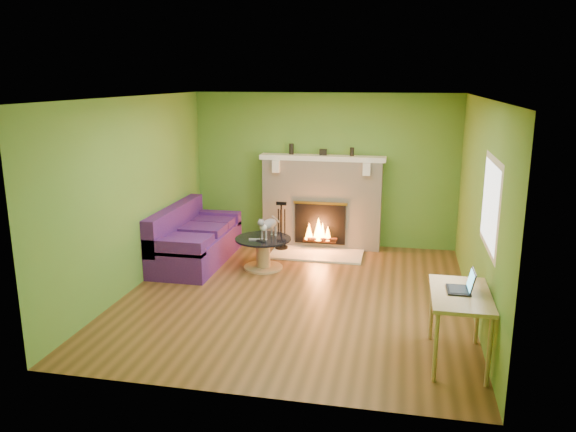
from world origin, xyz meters
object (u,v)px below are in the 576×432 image
coffee_table (263,251)px  desk (460,301)px  sofa (193,241)px  cat (269,227)px

coffee_table → desk: bearing=-42.3°
sofa → desk: (3.81, -2.50, 0.31)m
sofa → cat: (1.24, -0.05, 0.31)m
desk → cat: 3.56m
coffee_table → cat: size_ratio=1.56×
coffee_table → desk: desk is taller
sofa → desk: size_ratio=1.96×
coffee_table → desk: (2.65, -2.41, 0.38)m
sofa → coffee_table: (1.16, -0.10, -0.07)m
desk → cat: bearing=136.3°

